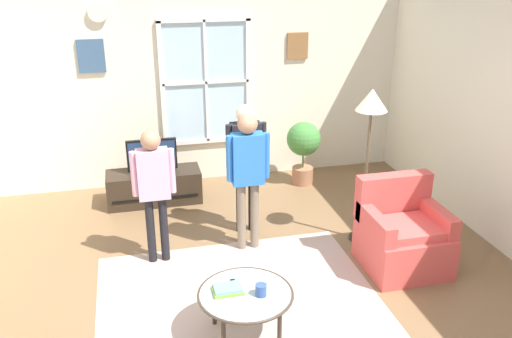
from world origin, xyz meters
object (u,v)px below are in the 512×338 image
person_black_shirt (246,154)px  floor_lamp (371,116)px  person_pink_shirt (154,182)px  potted_plant_by_window (303,145)px  remote_near_cup (234,285)px  television (152,155)px  remote_near_books (263,289)px  person_blue_shirt (248,167)px  armchair (402,236)px  coffee_table (245,296)px  cup (261,290)px  book_stack (228,289)px  tv_stand (154,187)px

person_black_shirt → floor_lamp: (1.16, -0.49, 0.48)m
person_pink_shirt → potted_plant_by_window: size_ratio=1.62×
remote_near_cup → television: bearing=100.0°
remote_near_books → person_blue_shirt: 1.48m
armchair → coffee_table: 1.86m
floor_lamp → coffee_table: bearing=-140.9°
floor_lamp → person_blue_shirt: bearing=174.6°
cup → person_blue_shirt: (0.23, 1.45, 0.45)m
person_pink_shirt → floor_lamp: floor_lamp is taller
armchair → remote_near_cup: size_ratio=6.21×
person_pink_shirt → potted_plant_by_window: (2.02, 1.54, -0.32)m
armchair → remote_near_cup: bearing=-162.1°
book_stack → remote_near_cup: 0.09m
cup → coffee_table: bearing=153.4°
television → book_stack: size_ratio=2.53×
tv_stand → floor_lamp: 2.84m
tv_stand → book_stack: bearing=-81.4°
armchair → remote_near_books: (-1.58, -0.69, 0.10)m
tv_stand → remote_near_cup: (0.47, -2.65, 0.23)m
coffee_table → cup: 0.14m
cup → person_pink_shirt: 1.62m
armchair → person_blue_shirt: 1.66m
tv_stand → floor_lamp: floor_lamp is taller
potted_plant_by_window → floor_lamp: size_ratio=0.51×
tv_stand → armchair: bearing=-42.4°
armchair → person_pink_shirt: bearing=164.2°
tv_stand → person_blue_shirt: size_ratio=0.78×
television → remote_near_cup: bearing=-80.0°
book_stack → person_black_shirt: size_ratio=0.16×
coffee_table → remote_near_books: size_ratio=5.44×
remote_near_books → potted_plant_by_window: (1.29, 2.88, 0.11)m
remote_near_cup → potted_plant_by_window: size_ratio=0.16×
tv_stand → remote_near_cup: 2.70m
television → remote_near_cup: 2.69m
cup → person_black_shirt: size_ratio=0.07×
television → remote_near_cup: size_ratio=4.27×
tv_stand → cup: size_ratio=11.92×
person_black_shirt → person_pink_shirt: bearing=-157.2°
television → cup: 2.89m
remote_near_cup → person_blue_shirt: 1.42m
tv_stand → person_pink_shirt: person_pink_shirt is taller
remote_near_cup → floor_lamp: bearing=35.3°
person_blue_shirt → television: bearing=122.7°
tv_stand → remote_near_cup: bearing=-80.0°
coffee_table → remote_near_cup: 0.14m
armchair → potted_plant_by_window: armchair is taller
tv_stand → television: bearing=-90.0°
armchair → floor_lamp: floor_lamp is taller
television → person_blue_shirt: (0.88, -1.37, 0.29)m
person_pink_shirt → tv_stand: bearing=87.9°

